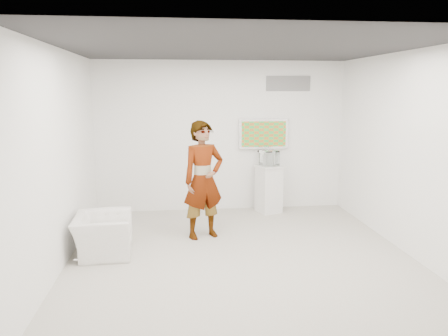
{
  "coord_description": "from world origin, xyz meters",
  "views": [
    {
      "loc": [
        -0.94,
        -6.19,
        2.43
      ],
      "look_at": [
        -0.16,
        0.6,
        1.2
      ],
      "focal_mm": 35.0,
      "sensor_mm": 36.0,
      "label": 1
    }
  ],
  "objects_px": {
    "armchair": "(103,235)",
    "floor_uplight": "(270,202)",
    "pedestal": "(269,189)",
    "person": "(203,180)",
    "tv": "(263,134)"
  },
  "relations": [
    {
      "from": "pedestal",
      "to": "floor_uplight",
      "type": "relative_size",
      "value": 3.23
    },
    {
      "from": "tv",
      "to": "armchair",
      "type": "relative_size",
      "value": 1.08
    },
    {
      "from": "armchair",
      "to": "pedestal",
      "type": "bearing_deg",
      "value": -58.69
    },
    {
      "from": "floor_uplight",
      "to": "tv",
      "type": "bearing_deg",
      "value": 143.9
    },
    {
      "from": "tv",
      "to": "pedestal",
      "type": "height_order",
      "value": "tv"
    },
    {
      "from": "armchair",
      "to": "floor_uplight",
      "type": "height_order",
      "value": "armchair"
    },
    {
      "from": "person",
      "to": "armchair",
      "type": "distance_m",
      "value": 1.79
    },
    {
      "from": "armchair",
      "to": "person",
      "type": "bearing_deg",
      "value": -70.83
    },
    {
      "from": "pedestal",
      "to": "person",
      "type": "bearing_deg",
      "value": -135.8
    },
    {
      "from": "pedestal",
      "to": "tv",
      "type": "bearing_deg",
      "value": 102.64
    },
    {
      "from": "person",
      "to": "pedestal",
      "type": "bearing_deg",
      "value": 22.17
    },
    {
      "from": "tv",
      "to": "person",
      "type": "height_order",
      "value": "person"
    },
    {
      "from": "armchair",
      "to": "pedestal",
      "type": "relative_size",
      "value": 0.98
    },
    {
      "from": "armchair",
      "to": "tv",
      "type": "bearing_deg",
      "value": -54.3
    },
    {
      "from": "armchair",
      "to": "floor_uplight",
      "type": "relative_size",
      "value": 3.16
    }
  ]
}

